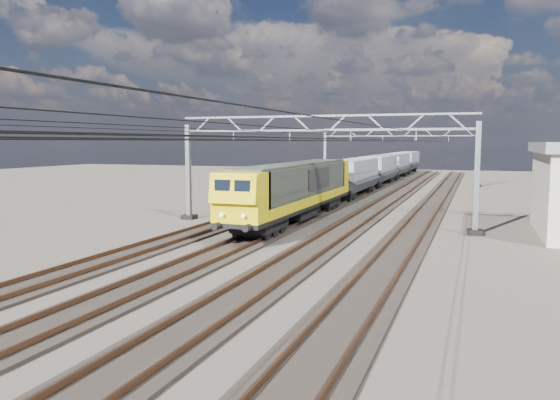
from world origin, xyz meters
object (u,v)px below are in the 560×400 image
(hopper_wagon_third, at_px, (395,164))
(hopper_wagon_fourth, at_px, (407,161))
(catenary_gantry_mid, at_px, (319,166))
(catenary_gantry_far, at_px, (398,154))
(locomotive, at_px, (296,188))
(hopper_wagon_mid, at_px, (378,168))
(hopper_wagon_lead, at_px, (353,174))

(hopper_wagon_third, height_order, hopper_wagon_fourth, same)
(catenary_gantry_mid, height_order, catenary_gantry_far, same)
(locomotive, height_order, hopper_wagon_fourth, locomotive)
(hopper_wagon_fourth, bearing_deg, hopper_wagon_mid, -90.00)
(locomotive, bearing_deg, hopper_wagon_mid, 90.00)
(hopper_wagon_lead, height_order, hopper_wagon_mid, same)
(catenary_gantry_mid, height_order, locomotive, catenary_gantry_mid)
(hopper_wagon_mid, xyz_separation_m, hopper_wagon_third, (0.00, 14.20, 0.00))
(hopper_wagon_lead, xyz_separation_m, hopper_wagon_third, (0.00, 28.40, 0.00))
(hopper_wagon_third, bearing_deg, catenary_gantry_far, -80.06)
(locomotive, relative_size, hopper_wagon_third, 1.62)
(catenary_gantry_mid, distance_m, hopper_wagon_third, 47.48)
(locomotive, xyz_separation_m, hopper_wagon_mid, (-0.00, 31.90, -0.09))
(catenary_gantry_mid, bearing_deg, locomotive, 146.67)
(catenary_gantry_far, height_order, hopper_wagon_third, catenary_gantry_far)
(catenary_gantry_mid, height_order, hopper_wagon_fourth, catenary_gantry_mid)
(hopper_wagon_lead, bearing_deg, hopper_wagon_mid, 90.00)
(hopper_wagon_mid, bearing_deg, catenary_gantry_mid, -86.55)
(hopper_wagon_mid, height_order, hopper_wagon_third, same)
(hopper_wagon_mid, distance_m, hopper_wagon_fourth, 28.40)
(hopper_wagon_lead, bearing_deg, locomotive, -90.00)
(catenary_gantry_mid, height_order, hopper_wagon_third, catenary_gantry_mid)
(hopper_wagon_mid, distance_m, hopper_wagon_third, 14.20)
(locomotive, bearing_deg, hopper_wagon_third, 90.00)
(hopper_wagon_third, distance_m, hopper_wagon_fourth, 14.20)
(catenary_gantry_mid, height_order, hopper_wagon_lead, catenary_gantry_mid)
(catenary_gantry_far, height_order, hopper_wagon_lead, catenary_gantry_far)
(catenary_gantry_far, xyz_separation_m, locomotive, (-2.00, -34.68, -1.58))
(catenary_gantry_mid, xyz_separation_m, hopper_wagon_fourth, (-2.00, 61.61, -1.67))
(hopper_wagon_third, relative_size, hopper_wagon_fourth, 1.00)
(locomotive, xyz_separation_m, hopper_wagon_third, (-0.00, 46.10, -0.09))
(catenary_gantry_far, bearing_deg, catenary_gantry_mid, -90.00)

